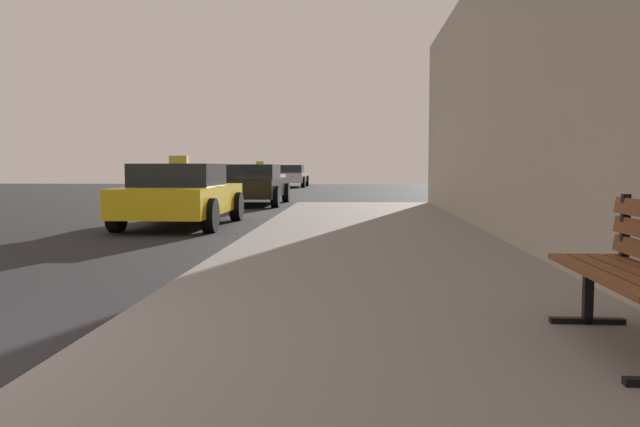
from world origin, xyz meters
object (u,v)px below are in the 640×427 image
object	(u,v)px
car_yellow	(181,194)
car_silver	(290,176)
car_black	(252,184)
car_white	(261,179)

from	to	relation	value
car_yellow	car_silver	size ratio (longest dim) A/B	0.96
car_black	car_yellow	bearing A→B (deg)	-92.22
car_yellow	car_silver	distance (m)	24.26
car_yellow	car_white	xyz separation A→B (m)	(-0.74, 16.01, 0.00)
car_yellow	car_silver	world-z (taller)	car_yellow
car_yellow	car_black	size ratio (longest dim) A/B	0.91
car_yellow	car_black	world-z (taller)	car_yellow
car_black	car_silver	bearing A→B (deg)	91.83
car_yellow	car_white	size ratio (longest dim) A/B	0.96
car_yellow	car_silver	bearing A→B (deg)	90.61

